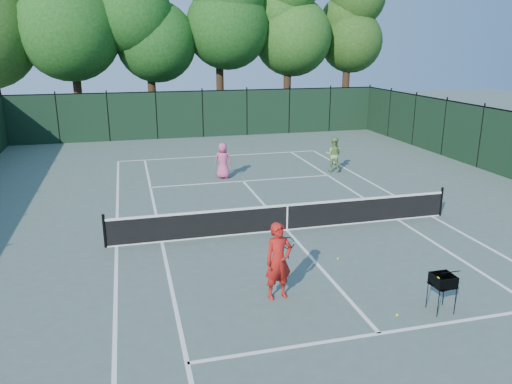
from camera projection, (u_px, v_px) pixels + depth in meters
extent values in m
plane|color=#4C5D53|center=(287.00, 230.00, 16.61)|extent=(90.00, 90.00, 0.00)
cube|color=white|center=(117.00, 246.00, 15.28)|extent=(0.10, 23.77, 0.01)
cube|color=white|center=(432.00, 216.00, 17.94)|extent=(0.10, 23.77, 0.01)
cube|color=white|center=(162.00, 242.00, 15.61)|extent=(0.10, 23.77, 0.01)
cube|color=white|center=(398.00, 220.00, 17.61)|extent=(0.10, 23.77, 0.01)
cube|color=white|center=(220.00, 156.00, 27.63)|extent=(10.97, 0.10, 0.01)
cube|color=white|center=(379.00, 333.00, 10.67)|extent=(8.23, 0.10, 0.01)
cube|color=white|center=(243.00, 181.00, 22.55)|extent=(8.23, 0.10, 0.01)
cube|color=white|center=(287.00, 230.00, 16.61)|extent=(0.10, 12.80, 0.01)
cube|color=black|center=(287.00, 217.00, 16.48)|extent=(11.60, 0.03, 0.85)
cube|color=white|center=(287.00, 205.00, 16.36)|extent=(11.60, 0.05, 0.07)
cube|color=white|center=(287.00, 230.00, 16.60)|extent=(11.60, 0.05, 0.04)
cube|color=white|center=(287.00, 217.00, 16.48)|extent=(0.05, 0.04, 0.91)
cylinder|color=black|center=(104.00, 231.00, 15.06)|extent=(0.09, 0.09, 1.06)
cylinder|color=black|center=(441.00, 202.00, 17.86)|extent=(0.09, 0.09, 1.06)
cube|color=black|center=(203.00, 114.00, 32.88)|extent=(24.00, 0.05, 3.00)
cylinder|color=black|center=(78.00, 98.00, 34.39)|extent=(0.56, 0.56, 4.80)
ellipsoid|color=#154413|center=(69.00, 0.00, 32.60)|extent=(6.80, 6.80, 10.54)
cylinder|color=black|center=(152.00, 100.00, 35.49)|extent=(0.56, 0.56, 4.30)
ellipsoid|color=#134313|center=(148.00, 17.00, 33.90)|extent=(6.00, 6.00, 9.30)
cylinder|color=black|center=(220.00, 92.00, 37.07)|extent=(0.56, 0.56, 5.00)
cylinder|color=black|center=(287.00, 94.00, 37.68)|extent=(0.56, 0.56, 4.60)
ellipsoid|color=#1E4C15|center=(288.00, 12.00, 36.01)|extent=(6.20, 6.20, 9.61)
cylinder|color=black|center=(345.00, 94.00, 39.39)|extent=(0.56, 0.56, 4.40)
ellipsoid|color=#1D4213|center=(349.00, 20.00, 37.81)|extent=(5.80, 5.80, 8.99)
imported|color=#B51B14|center=(278.00, 261.00, 11.95)|extent=(0.76, 0.56, 1.92)
cylinder|color=black|center=(288.00, 253.00, 12.43)|extent=(0.03, 0.03, 0.30)
torus|color=black|center=(289.00, 243.00, 12.35)|extent=(0.30, 0.10, 0.30)
imported|color=#D74B7F|center=(223.00, 161.00, 22.83)|extent=(0.94, 0.77, 1.66)
imported|color=#79A150|center=(334.00, 155.00, 24.07)|extent=(1.01, 0.94, 1.66)
cylinder|color=black|center=(438.00, 304.00, 11.24)|extent=(0.02, 0.02, 0.65)
cylinder|color=black|center=(455.00, 302.00, 11.35)|extent=(0.02, 0.02, 0.65)
cylinder|color=black|center=(427.00, 295.00, 11.65)|extent=(0.02, 0.02, 0.65)
cylinder|color=black|center=(444.00, 293.00, 11.75)|extent=(0.02, 0.02, 0.65)
cube|color=black|center=(443.00, 280.00, 11.37)|extent=(0.55, 0.55, 0.27)
sphere|color=#BBD02A|center=(443.00, 283.00, 11.39)|extent=(0.07, 0.07, 0.07)
sphere|color=#BBD02A|center=(443.00, 283.00, 11.39)|extent=(0.07, 0.07, 0.07)
sphere|color=#BBD02A|center=(443.00, 283.00, 11.39)|extent=(0.07, 0.07, 0.07)
sphere|color=#BBD02A|center=(443.00, 283.00, 11.39)|extent=(0.07, 0.07, 0.07)
sphere|color=#BBD02A|center=(443.00, 283.00, 11.39)|extent=(0.07, 0.07, 0.07)
sphere|color=#BBD02A|center=(443.00, 283.00, 11.39)|extent=(0.07, 0.07, 0.07)
sphere|color=#BBD02A|center=(443.00, 283.00, 11.39)|extent=(0.07, 0.07, 0.07)
sphere|color=#BBD02A|center=(443.00, 283.00, 11.39)|extent=(0.07, 0.07, 0.07)
sphere|color=#BBD02A|center=(443.00, 283.00, 11.39)|extent=(0.07, 0.07, 0.07)
sphere|color=#BBD02A|center=(443.00, 283.00, 11.39)|extent=(0.07, 0.07, 0.07)
sphere|color=#BBD02A|center=(443.00, 283.00, 11.39)|extent=(0.07, 0.07, 0.07)
sphere|color=#BBD02A|center=(443.00, 283.00, 11.39)|extent=(0.07, 0.07, 0.07)
sphere|color=#BBD02A|center=(443.00, 283.00, 11.39)|extent=(0.07, 0.07, 0.07)
sphere|color=#BBD02A|center=(443.00, 283.00, 11.39)|extent=(0.07, 0.07, 0.07)
sphere|color=#BBD02A|center=(443.00, 283.00, 11.39)|extent=(0.07, 0.07, 0.07)
sphere|color=#BBD02A|center=(443.00, 283.00, 11.39)|extent=(0.07, 0.07, 0.07)
sphere|color=#D3ED30|center=(397.00, 315.00, 11.34)|extent=(0.07, 0.07, 0.07)
sphere|color=#C7D62B|center=(338.00, 259.00, 14.32)|extent=(0.07, 0.07, 0.07)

